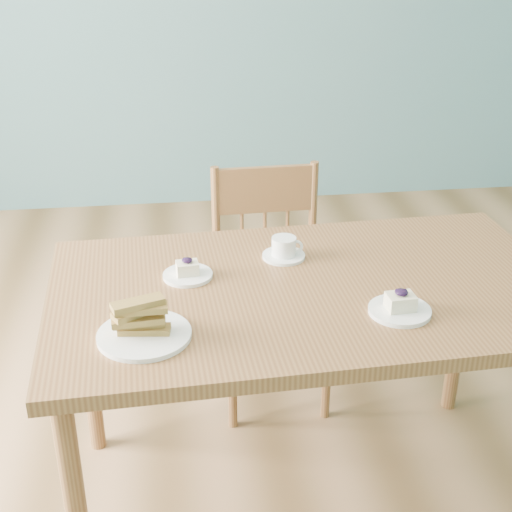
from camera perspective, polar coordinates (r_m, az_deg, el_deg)
room at (r=1.99m, az=-3.58°, el=14.22°), size 5.01×5.01×2.71m
dining_table at (r=2.08m, az=4.21°, el=-4.24°), size 1.51×0.91×0.79m
dining_chair at (r=2.70m, az=1.18°, el=-2.54°), size 0.43×0.41×0.91m
cheesecake_plate_near at (r=1.93m, az=11.44°, el=-4.01°), size 0.17×0.17×0.07m
cheesecake_plate_far at (r=2.08m, az=-5.49°, el=-1.29°), size 0.14×0.14×0.06m
coffee_cup at (r=2.18m, az=2.27°, el=0.56°), size 0.13×0.13×0.07m
biscotti_plate at (r=1.80m, az=-8.99°, el=-5.47°), size 0.24×0.24×0.11m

